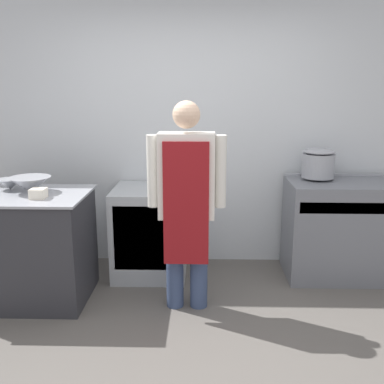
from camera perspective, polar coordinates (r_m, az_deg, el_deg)
The scene contains 10 objects.
ground_plane at distance 3.16m, azimuth -0.79°, elevation -20.81°, with size 14.00×14.00×0.00m, color #5B5651.
wall_back at distance 4.46m, azimuth 0.13°, elevation 7.93°, with size 8.00×0.05×2.70m.
prep_counter at distance 4.04m, azimuth -20.42°, elevation -6.55°, with size 1.08×0.77×0.91m.
stove at distance 4.46m, azimuth 18.49°, elevation -4.52°, with size 1.03×0.62×0.93m.
fridge_unit at distance 4.31m, azimuth -5.31°, elevation -5.00°, with size 0.67×0.67×0.84m.
person_cook at distance 3.49m, azimuth -0.69°, elevation -0.42°, with size 0.61×0.24×1.67m.
mixing_bowl at distance 3.93m, azimuth -19.84°, elevation 0.88°, with size 0.34×0.34×0.13m.
small_bowl at distance 4.12m, azimuth -22.11°, elevation 0.94°, with size 0.22×0.22×0.09m.
plastic_tub at distance 3.71m, azimuth -18.94°, elevation -0.18°, with size 0.12×0.12×0.08m.
stock_pot at distance 4.36m, azimuth 15.76°, elevation 3.55°, with size 0.30×0.30×0.27m.
Camera 1 is at (0.11, -2.61, 1.77)m, focal length 42.00 mm.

